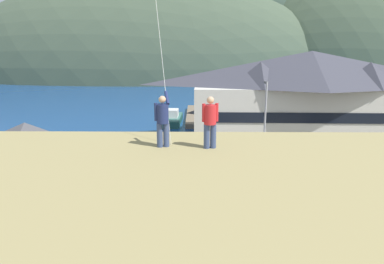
{
  "coord_description": "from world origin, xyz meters",
  "views": [
    {
      "loc": [
        -0.09,
        -17.48,
        10.57
      ],
      "look_at": [
        -0.42,
        9.0,
        4.01
      ],
      "focal_mm": 31.99,
      "sensor_mm": 36.0,
      "label": 1
    }
  ],
  "objects_px": {
    "harbor_lodge": "(309,94)",
    "wharf_dock": "(197,116)",
    "parked_car_corner_spot": "(230,179)",
    "person_kite_flyer": "(163,119)",
    "parked_car_mid_row_center": "(81,213)",
    "parked_car_mid_row_far": "(158,175)",
    "person_companion": "(210,121)",
    "storage_shed_near_lot": "(28,155)",
    "parked_car_front_row_end": "(312,217)",
    "storage_shed_waterside": "(224,119)",
    "parking_light_pole": "(265,122)",
    "parked_car_mid_row_near": "(165,219)",
    "moored_boat_wharfside": "(173,119)"
  },
  "relations": [
    {
      "from": "harbor_lodge",
      "to": "person_companion",
      "type": "relative_size",
      "value": 15.89
    },
    {
      "from": "parked_car_corner_spot",
      "to": "person_kite_flyer",
      "type": "height_order",
      "value": "person_kite_flyer"
    },
    {
      "from": "harbor_lodge",
      "to": "parked_car_mid_row_near",
      "type": "bearing_deg",
      "value": -124.64
    },
    {
      "from": "parked_car_mid_row_far",
      "to": "parked_car_corner_spot",
      "type": "relative_size",
      "value": 1.0
    },
    {
      "from": "person_companion",
      "to": "person_kite_flyer",
      "type": "bearing_deg",
      "value": 174.86
    },
    {
      "from": "parked_car_corner_spot",
      "to": "person_kite_flyer",
      "type": "relative_size",
      "value": 2.3
    },
    {
      "from": "person_companion",
      "to": "parked_car_corner_spot",
      "type": "bearing_deg",
      "value": 80.77
    },
    {
      "from": "moored_boat_wharfside",
      "to": "parked_car_mid_row_center",
      "type": "relative_size",
      "value": 1.64
    },
    {
      "from": "person_companion",
      "to": "wharf_dock",
      "type": "bearing_deg",
      "value": 90.43
    },
    {
      "from": "parked_car_mid_row_far",
      "to": "parking_light_pole",
      "type": "bearing_deg",
      "value": 21.08
    },
    {
      "from": "harbor_lodge",
      "to": "wharf_dock",
      "type": "distance_m",
      "value": 18.84
    },
    {
      "from": "parked_car_front_row_end",
      "to": "parking_light_pole",
      "type": "xyz_separation_m",
      "value": [
        -0.99,
        9.95,
        3.47
      ]
    },
    {
      "from": "storage_shed_near_lot",
      "to": "parked_car_mid_row_far",
      "type": "distance_m",
      "value": 9.93
    },
    {
      "from": "parking_light_pole",
      "to": "parked_car_front_row_end",
      "type": "bearing_deg",
      "value": -84.29
    },
    {
      "from": "parked_car_corner_spot",
      "to": "parked_car_mid_row_near",
      "type": "bearing_deg",
      "value": -124.97
    },
    {
      "from": "person_kite_flyer",
      "to": "person_companion",
      "type": "relative_size",
      "value": 1.07
    },
    {
      "from": "parked_car_mid_row_near",
      "to": "parked_car_corner_spot",
      "type": "relative_size",
      "value": 1.0
    },
    {
      "from": "parked_car_front_row_end",
      "to": "parked_car_mid_row_near",
      "type": "height_order",
      "value": "same"
    },
    {
      "from": "person_kite_flyer",
      "to": "harbor_lodge",
      "type": "bearing_deg",
      "value": 63.22
    },
    {
      "from": "parked_car_mid_row_near",
      "to": "person_companion",
      "type": "height_order",
      "value": "person_companion"
    },
    {
      "from": "parked_car_mid_row_far",
      "to": "parked_car_corner_spot",
      "type": "xyz_separation_m",
      "value": [
        5.46,
        -0.85,
        0.0
      ]
    },
    {
      "from": "moored_boat_wharfside",
      "to": "parked_car_mid_row_near",
      "type": "height_order",
      "value": "moored_boat_wharfside"
    },
    {
      "from": "wharf_dock",
      "to": "parked_car_corner_spot",
      "type": "distance_m",
      "value": 28.06
    },
    {
      "from": "parked_car_mid_row_center",
      "to": "parked_car_mid_row_far",
      "type": "bearing_deg",
      "value": 58.46
    },
    {
      "from": "wharf_dock",
      "to": "person_kite_flyer",
      "type": "xyz_separation_m",
      "value": [
        -1.28,
        -40.62,
        7.89
      ]
    },
    {
      "from": "harbor_lodge",
      "to": "parked_car_mid_row_center",
      "type": "distance_m",
      "value": 28.66
    },
    {
      "from": "storage_shed_waterside",
      "to": "parked_car_mid_row_near",
      "type": "distance_m",
      "value": 22.57
    },
    {
      "from": "wharf_dock",
      "to": "parked_car_mid_row_far",
      "type": "height_order",
      "value": "parked_car_mid_row_far"
    },
    {
      "from": "parked_car_mid_row_center",
      "to": "parking_light_pole",
      "type": "distance_m",
      "value": 16.22
    },
    {
      "from": "parked_car_corner_spot",
      "to": "parked_car_front_row_end",
      "type": "bearing_deg",
      "value": -53.85
    },
    {
      "from": "storage_shed_waterside",
      "to": "parked_car_mid_row_center",
      "type": "height_order",
      "value": "storage_shed_waterside"
    },
    {
      "from": "wharf_dock",
      "to": "parked_car_corner_spot",
      "type": "relative_size",
      "value": 3.59
    },
    {
      "from": "storage_shed_waterside",
      "to": "moored_boat_wharfside",
      "type": "relative_size",
      "value": 0.95
    },
    {
      "from": "moored_boat_wharfside",
      "to": "storage_shed_waterside",
      "type": "bearing_deg",
      "value": -50.1
    },
    {
      "from": "wharf_dock",
      "to": "parked_car_mid_row_center",
      "type": "distance_m",
      "value": 34.14
    },
    {
      "from": "storage_shed_near_lot",
      "to": "wharf_dock",
      "type": "relative_size",
      "value": 0.44
    },
    {
      "from": "storage_shed_waterside",
      "to": "parking_light_pole",
      "type": "xyz_separation_m",
      "value": [
        2.43,
        -11.58,
        2.17
      ]
    },
    {
      "from": "storage_shed_near_lot",
      "to": "parked_car_corner_spot",
      "type": "height_order",
      "value": "storage_shed_near_lot"
    },
    {
      "from": "harbor_lodge",
      "to": "wharf_dock",
      "type": "bearing_deg",
      "value": 134.29
    },
    {
      "from": "harbor_lodge",
      "to": "storage_shed_near_lot",
      "type": "relative_size",
      "value": 4.14
    },
    {
      "from": "storage_shed_waterside",
      "to": "parked_car_mid_row_near",
      "type": "xyz_separation_m",
      "value": [
        -5.09,
        -21.95,
        -1.3
      ]
    },
    {
      "from": "parked_car_front_row_end",
      "to": "parked_car_corner_spot",
      "type": "distance_m",
      "value": 7.12
    },
    {
      "from": "parked_car_corner_spot",
      "to": "parked_car_mid_row_center",
      "type": "bearing_deg",
      "value": -149.66
    },
    {
      "from": "parked_car_mid_row_far",
      "to": "parking_light_pole",
      "type": "distance_m",
      "value": 9.92
    },
    {
      "from": "moored_boat_wharfside",
      "to": "parked_car_front_row_end",
      "type": "xyz_separation_m",
      "value": [
        10.05,
        -29.45,
        0.34
      ]
    },
    {
      "from": "parked_car_mid_row_far",
      "to": "parked_car_mid_row_center",
      "type": "relative_size",
      "value": 1.0
    },
    {
      "from": "parked_car_mid_row_near",
      "to": "parked_car_mid_row_center",
      "type": "relative_size",
      "value": 0.99
    },
    {
      "from": "parked_car_mid_row_near",
      "to": "parked_car_mid_row_center",
      "type": "bearing_deg",
      "value": 172.13
    },
    {
      "from": "parked_car_mid_row_far",
      "to": "person_kite_flyer",
      "type": "height_order",
      "value": "person_kite_flyer"
    },
    {
      "from": "storage_shed_near_lot",
      "to": "parked_car_mid_row_far",
      "type": "relative_size",
      "value": 1.56
    }
  ]
}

